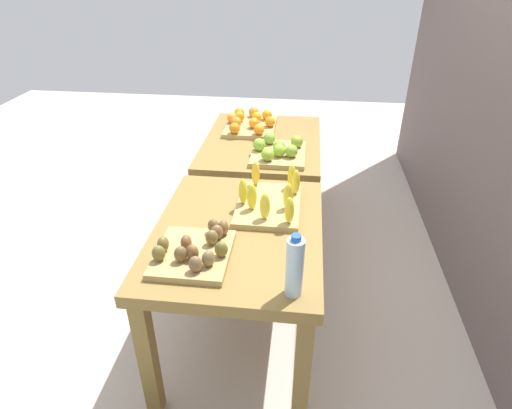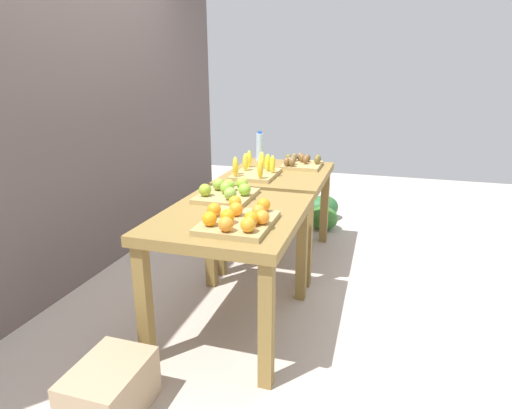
{
  "view_description": "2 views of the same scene",
  "coord_description": "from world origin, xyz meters",
  "px_view_note": "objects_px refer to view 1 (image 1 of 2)",
  "views": [
    {
      "loc": [
        2.25,
        0.29,
        1.91
      ],
      "look_at": [
        -0.04,
        0.02,
        0.54
      ],
      "focal_mm": 30.29,
      "sensor_mm": 36.0,
      "label": 1
    },
    {
      "loc": [
        -2.75,
        -0.81,
        1.53
      ],
      "look_at": [
        0.08,
        0.04,
        0.61
      ],
      "focal_mm": 29.49,
      "sensor_mm": 36.0,
      "label": 2
    }
  ],
  "objects_px": {
    "kiwi_bin": "(195,250)",
    "cardboard_produce_box": "(303,169)",
    "orange_bin": "(250,123)",
    "display_table_right": "(238,247)",
    "apple_bin": "(278,150)",
    "display_table_left": "(262,154)",
    "water_bottle": "(295,267)",
    "banana_crate": "(270,200)"
  },
  "relations": [
    {
      "from": "display_table_left",
      "to": "display_table_right",
      "type": "bearing_deg",
      "value": 0.0
    },
    {
      "from": "display_table_right",
      "to": "cardboard_produce_box",
      "type": "distance_m",
      "value": 2.06
    },
    {
      "from": "display_table_right",
      "to": "apple_bin",
      "type": "xyz_separation_m",
      "value": [
        -0.85,
        0.13,
        0.15
      ]
    },
    {
      "from": "apple_bin",
      "to": "cardboard_produce_box",
      "type": "distance_m",
      "value": 1.32
    },
    {
      "from": "apple_bin",
      "to": "kiwi_bin",
      "type": "relative_size",
      "value": 1.1
    },
    {
      "from": "banana_crate",
      "to": "cardboard_produce_box",
      "type": "xyz_separation_m",
      "value": [
        -1.77,
        0.17,
        -0.67
      ]
    },
    {
      "from": "apple_bin",
      "to": "banana_crate",
      "type": "xyz_separation_m",
      "value": [
        0.64,
        0.01,
        0.0
      ]
    },
    {
      "from": "orange_bin",
      "to": "cardboard_produce_box",
      "type": "distance_m",
      "value": 1.02
    },
    {
      "from": "water_bottle",
      "to": "orange_bin",
      "type": "bearing_deg",
      "value": -167.18
    },
    {
      "from": "display_table_right",
      "to": "water_bottle",
      "type": "xyz_separation_m",
      "value": [
        0.42,
        0.28,
        0.24
      ]
    },
    {
      "from": "display_table_left",
      "to": "apple_bin",
      "type": "distance_m",
      "value": 0.33
    },
    {
      "from": "display_table_left",
      "to": "water_bottle",
      "type": "xyz_separation_m",
      "value": [
        1.54,
        0.28,
        0.24
      ]
    },
    {
      "from": "kiwi_bin",
      "to": "cardboard_produce_box",
      "type": "height_order",
      "value": "kiwi_bin"
    },
    {
      "from": "display_table_left",
      "to": "orange_bin",
      "type": "bearing_deg",
      "value": -151.01
    },
    {
      "from": "display_table_left",
      "to": "cardboard_produce_box",
      "type": "bearing_deg",
      "value": 160.66
    },
    {
      "from": "display_table_left",
      "to": "kiwi_bin",
      "type": "relative_size",
      "value": 2.87
    },
    {
      "from": "display_table_left",
      "to": "banana_crate",
      "type": "xyz_separation_m",
      "value": [
        0.91,
        0.13,
        0.16
      ]
    },
    {
      "from": "orange_bin",
      "to": "kiwi_bin",
      "type": "bearing_deg",
      "value": -1.2
    },
    {
      "from": "apple_bin",
      "to": "display_table_left",
      "type": "bearing_deg",
      "value": -154.36
    },
    {
      "from": "banana_crate",
      "to": "water_bottle",
      "type": "height_order",
      "value": "water_bottle"
    },
    {
      "from": "display_table_right",
      "to": "apple_bin",
      "type": "height_order",
      "value": "apple_bin"
    },
    {
      "from": "display_table_left",
      "to": "display_table_right",
      "type": "relative_size",
      "value": 1.0
    },
    {
      "from": "water_bottle",
      "to": "kiwi_bin",
      "type": "bearing_deg",
      "value": -112.49
    },
    {
      "from": "display_table_left",
      "to": "orange_bin",
      "type": "height_order",
      "value": "orange_bin"
    },
    {
      "from": "display_table_left",
      "to": "cardboard_produce_box",
      "type": "distance_m",
      "value": 1.04
    },
    {
      "from": "display_table_right",
      "to": "kiwi_bin",
      "type": "xyz_separation_m",
      "value": [
        0.24,
        -0.15,
        0.15
      ]
    },
    {
      "from": "banana_crate",
      "to": "water_bottle",
      "type": "distance_m",
      "value": 0.65
    },
    {
      "from": "orange_bin",
      "to": "water_bottle",
      "type": "distance_m",
      "value": 1.79
    },
    {
      "from": "banana_crate",
      "to": "water_bottle",
      "type": "relative_size",
      "value": 1.62
    },
    {
      "from": "display_table_right",
      "to": "display_table_left",
      "type": "bearing_deg",
      "value": 180.0
    },
    {
      "from": "display_table_left",
      "to": "apple_bin",
      "type": "xyz_separation_m",
      "value": [
        0.27,
        0.13,
        0.15
      ]
    },
    {
      "from": "banana_crate",
      "to": "display_table_left",
      "type": "bearing_deg",
      "value": -171.59
    },
    {
      "from": "apple_bin",
      "to": "water_bottle",
      "type": "relative_size",
      "value": 1.47
    },
    {
      "from": "display_table_right",
      "to": "banana_crate",
      "type": "distance_m",
      "value": 0.29
    },
    {
      "from": "banana_crate",
      "to": "water_bottle",
      "type": "bearing_deg",
      "value": 13.26
    },
    {
      "from": "orange_bin",
      "to": "banana_crate",
      "type": "height_order",
      "value": "banana_crate"
    },
    {
      "from": "display_table_left",
      "to": "kiwi_bin",
      "type": "bearing_deg",
      "value": -6.18
    },
    {
      "from": "display_table_right",
      "to": "banana_crate",
      "type": "relative_size",
      "value": 2.36
    },
    {
      "from": "display_table_left",
      "to": "kiwi_bin",
      "type": "height_order",
      "value": "kiwi_bin"
    },
    {
      "from": "apple_bin",
      "to": "kiwi_bin",
      "type": "height_order",
      "value": "apple_bin"
    },
    {
      "from": "water_bottle",
      "to": "cardboard_produce_box",
      "type": "bearing_deg",
      "value": 179.58
    },
    {
      "from": "orange_bin",
      "to": "apple_bin",
      "type": "relative_size",
      "value": 1.17
    }
  ]
}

